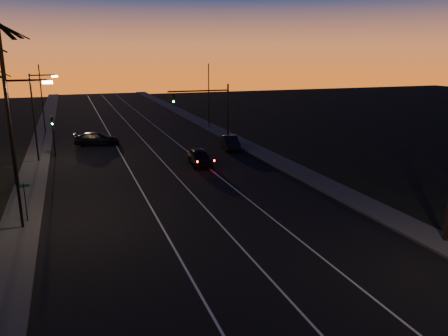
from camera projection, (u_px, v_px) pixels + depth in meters
name	position (u px, v px, depth m)	size (l,w,h in m)	color
road	(167.00, 172.00, 39.08)	(20.00, 170.00, 0.01)	black
sidewalk_left	(31.00, 184.00, 35.43)	(2.40, 170.00, 0.16)	#3D3D3A
sidewalk_right	(279.00, 162.00, 42.69)	(2.40, 170.00, 0.16)	#3D3D3A
lane_stripe_left	(133.00, 175.00, 38.10)	(0.12, 160.00, 0.01)	silver
lane_stripe_mid	(172.00, 172.00, 39.24)	(0.12, 160.00, 0.01)	silver
lane_stripe_right	(209.00, 168.00, 40.37)	(0.12, 160.00, 0.01)	silver
palm_far	(6.00, 90.00, 33.20)	(4.25, 4.16, 12.53)	black
streetlight_left_near	(18.00, 143.00, 25.15)	(2.55, 0.26, 9.00)	black
streetlight_left_far	(37.00, 110.00, 41.63)	(2.55, 0.26, 8.50)	black
street_sign	(25.00, 198.00, 26.96)	(0.70, 0.06, 2.60)	black
signal_mast	(208.00, 104.00, 49.29)	(7.10, 0.41, 7.00)	black
signal_post	(53.00, 129.00, 44.37)	(0.28, 0.37, 4.20)	black
far_pole_left	(42.00, 99.00, 57.16)	(0.14, 0.14, 9.00)	black
far_pole_right	(209.00, 96.00, 61.55)	(0.14, 0.14, 9.00)	black
lead_car	(200.00, 157.00, 41.46)	(2.19, 5.16, 1.54)	black
right_car	(230.00, 143.00, 48.43)	(2.30, 4.69, 1.48)	black
cross_car	(97.00, 139.00, 50.53)	(5.48, 3.15, 1.50)	black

